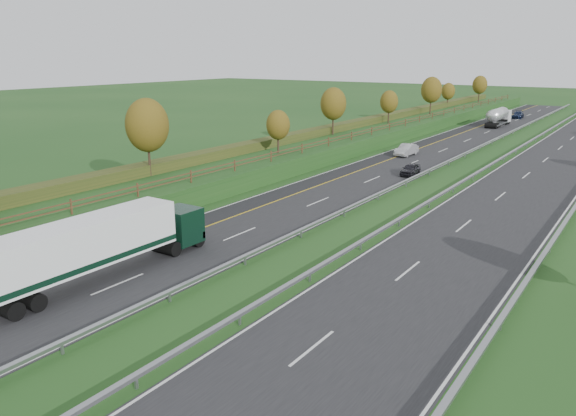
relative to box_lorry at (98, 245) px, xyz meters
name	(u,v)px	position (x,y,z in m)	size (l,w,h in m)	color
ground	(454,174)	(8.28, 44.05, -2.33)	(400.00, 400.00, 0.00)	#1C4418
near_carriageway	(406,161)	(0.28, 49.05, -2.31)	(10.50, 200.00, 0.04)	black
far_carriageway	(539,175)	(16.78, 49.05, -2.31)	(10.50, 200.00, 0.04)	black
hard_shoulder	(380,158)	(-3.47, 49.05, -2.31)	(3.00, 200.00, 0.04)	black
lane_markings	(454,166)	(6.68, 48.93, -2.28)	(26.75, 200.00, 0.01)	silver
embankment_left	(322,145)	(-12.72, 49.05, -1.33)	(12.00, 200.00, 2.00)	#1C4418
hedge_left	(310,133)	(-14.72, 49.05, 0.22)	(2.20, 180.00, 1.10)	#2C3A17
fence_left	(349,136)	(-8.22, 48.64, 0.40)	(0.12, 189.06, 1.20)	#422B19
median_barrier_near	(449,161)	(5.98, 49.05, -1.72)	(0.32, 200.00, 0.71)	gray
median_barrier_far	(490,165)	(11.08, 49.05, -1.72)	(0.32, 200.00, 0.71)	gray
trees_left	(312,110)	(-12.37, 45.68, 4.04)	(6.64, 164.30, 7.66)	#2D2116
box_lorry	(98,245)	(0.00, 0.00, 0.00)	(2.58, 16.28, 4.06)	black
road_tanker	(499,116)	(0.71, 94.74, -0.47)	(2.40, 11.22, 3.46)	silver
car_dark_near	(410,169)	(4.15, 40.74, -1.61)	(1.60, 3.99, 1.36)	black
car_silver_mid	(406,150)	(-1.32, 52.88, -1.50)	(1.68, 4.83, 1.59)	#A0A1A4
car_small_far	(518,115)	(0.88, 111.36, -1.56)	(2.05, 5.05, 1.47)	#111B36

